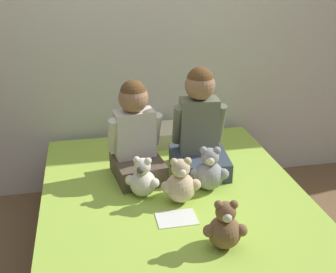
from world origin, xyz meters
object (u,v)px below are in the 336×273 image
object	(u,v)px
child_on_left	(136,136)
teddy_bear_held_by_left_child	(143,179)
bed	(178,235)
teddy_bear_between_children	(181,183)
pillow_at_headboard	(153,136)
teddy_bear_at_foot_of_bed	(225,228)
teddy_bear_held_by_right_child	(209,171)
sign_card	(176,218)
child_on_right	(199,129)

from	to	relation	value
child_on_left	teddy_bear_held_by_left_child	distance (m)	0.30
bed	teddy_bear_between_children	distance (m)	0.34
teddy_bear_between_children	pillow_at_headboard	world-z (taller)	teddy_bear_between_children
child_on_left	teddy_bear_at_foot_of_bed	size ratio (longest dim) A/B	2.44
teddy_bear_held_by_right_child	pillow_at_headboard	distance (m)	0.75
teddy_bear_between_children	teddy_bear_at_foot_of_bed	distance (m)	0.44
child_on_left	teddy_bear_between_children	distance (m)	0.43
child_on_left	sign_card	world-z (taller)	child_on_left
teddy_bear_held_by_left_child	bed	bearing A→B (deg)	-7.67
teddy_bear_at_foot_of_bed	child_on_right	bearing A→B (deg)	93.24
teddy_bear_held_by_right_child	teddy_bear_at_foot_of_bed	world-z (taller)	teddy_bear_held_by_right_child
teddy_bear_between_children	pillow_at_headboard	size ratio (longest dim) A/B	0.59
teddy_bear_at_foot_of_bed	sign_card	size ratio (longest dim) A/B	1.19
child_on_right	teddy_bear_between_children	bearing A→B (deg)	-114.32
child_on_left	teddy_bear_held_by_right_child	size ratio (longest dim) A/B	2.26
bed	teddy_bear_between_children	world-z (taller)	teddy_bear_between_children
teddy_bear_held_by_right_child	teddy_bear_between_children	xyz separation A→B (m)	(-0.19, -0.10, -0.00)
child_on_right	teddy_bear_between_children	size ratio (longest dim) A/B	2.49
bed	pillow_at_headboard	xyz separation A→B (m)	(0.00, 0.83, 0.28)
teddy_bear_at_foot_of_bed	sign_card	world-z (taller)	teddy_bear_at_foot_of_bed
child_on_right	teddy_bear_held_by_right_child	bearing A→B (deg)	-85.80
teddy_bear_between_children	sign_card	bearing A→B (deg)	-107.05
teddy_bear_between_children	sign_card	world-z (taller)	teddy_bear_between_children
teddy_bear_between_children	sign_card	distance (m)	0.21
teddy_bear_at_foot_of_bed	pillow_at_headboard	bearing A→B (deg)	105.37
teddy_bear_at_foot_of_bed	pillow_at_headboard	world-z (taller)	teddy_bear_at_foot_of_bed
teddy_bear_held_by_right_child	teddy_bear_between_children	size ratio (longest dim) A/B	1.01
bed	pillow_at_headboard	bearing A→B (deg)	90.00
pillow_at_headboard	sign_card	xyz separation A→B (m)	(-0.04, -0.98, -0.05)
teddy_bear_held_by_left_child	pillow_at_headboard	xyz separation A→B (m)	(0.18, 0.71, -0.05)
teddy_bear_held_by_left_child	teddy_bear_between_children	xyz separation A→B (m)	(0.20, -0.10, 0.01)
teddy_bear_held_by_left_child	sign_card	world-z (taller)	teddy_bear_held_by_left_child
pillow_at_headboard	child_on_right	bearing A→B (deg)	-65.14
bed	teddy_bear_held_by_left_child	bearing A→B (deg)	147.36
child_on_right	pillow_at_headboard	xyz separation A→B (m)	(-0.21, 0.46, -0.22)
teddy_bear_at_foot_of_bed	sign_card	bearing A→B (deg)	132.62
sign_card	teddy_bear_between_children	bearing A→B (deg)	70.38
teddy_bear_held_by_right_child	teddy_bear_between_children	world-z (taller)	teddy_bear_held_by_right_child
teddy_bear_held_by_right_child	teddy_bear_held_by_left_child	bearing A→B (deg)	-167.10
teddy_bear_at_foot_of_bed	pillow_at_headboard	xyz separation A→B (m)	(-0.13, 1.25, -0.05)
child_on_right	pillow_at_headboard	world-z (taller)	child_on_right
child_on_right	teddy_bear_at_foot_of_bed	world-z (taller)	child_on_right
teddy_bear_at_foot_of_bed	sign_card	distance (m)	0.33
child_on_right	pillow_at_headboard	size ratio (longest dim) A/B	1.46
bed	sign_card	bearing A→B (deg)	-105.50
child_on_right	teddy_bear_held_by_left_child	world-z (taller)	child_on_right
teddy_bear_held_by_left_child	child_on_right	bearing A→B (deg)	57.30
teddy_bear_between_children	teddy_bear_held_by_left_child	bearing A→B (deg)	154.55
sign_card	pillow_at_headboard	bearing A→B (deg)	87.48
child_on_right	teddy_bear_at_foot_of_bed	bearing A→B (deg)	-91.28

